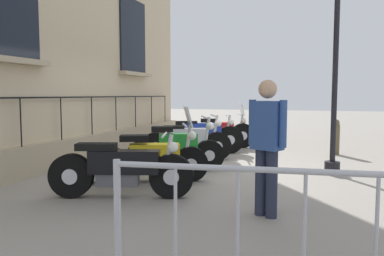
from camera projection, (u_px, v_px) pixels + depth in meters
name	position (u px, v px, depth m)	size (l,w,h in m)	color
ground_plane	(199.00, 166.00, 8.04)	(60.00, 60.00, 0.00)	gray
motorcycle_black	(122.00, 170.00, 5.54)	(2.05, 0.85, 0.94)	black
motorcycle_yellow	(153.00, 158.00, 6.54)	(1.82, 1.01, 1.30)	black
motorcycle_green	(176.00, 150.00, 7.53)	(1.83, 1.00, 1.08)	black
motorcycle_silver	(187.00, 142.00, 8.70)	(1.95, 1.04, 1.05)	black
motorcycle_blue	(200.00, 136.00, 9.74)	(2.15, 0.84, 1.00)	black
motorcycle_red	(219.00, 132.00, 10.76)	(2.01, 0.89, 1.27)	black
lamppost	(337.00, 11.00, 6.98)	(0.31, 1.01, 4.60)	black
crowd_barrier	(270.00, 240.00, 2.46)	(2.13, 0.26, 1.05)	#B7B7BF
bollard	(335.00, 137.00, 9.58)	(0.22, 0.22, 0.89)	brown
pedestrian_standing	(267.00, 140.00, 4.65)	(0.48, 0.36, 1.67)	#23283D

